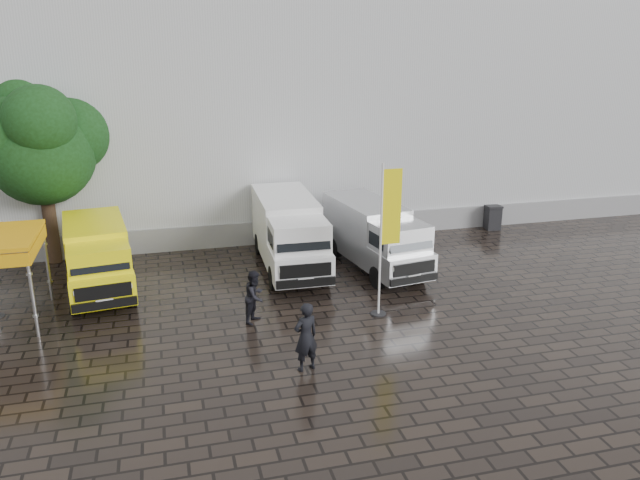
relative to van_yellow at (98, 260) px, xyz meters
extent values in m
plane|color=black|center=(8.51, -4.03, -1.19)|extent=(120.00, 120.00, 0.00)
cube|color=silver|center=(10.51, 11.97, 4.81)|extent=(44.00, 16.00, 12.00)
cube|color=gray|center=(10.51, 3.92, -0.69)|extent=(44.00, 0.15, 1.00)
cylinder|color=silver|center=(-1.57, -0.28, 0.13)|extent=(0.10, 0.10, 2.65)
cylinder|color=silver|center=(-1.57, -3.10, 0.13)|extent=(0.10, 0.10, 2.65)
cylinder|color=black|center=(8.75, -4.17, -1.17)|extent=(0.50, 0.50, 0.04)
cylinder|color=white|center=(8.75, -4.17, 1.27)|extent=(0.07, 0.07, 4.92)
cube|color=#FFEC0D|center=(9.08, -4.17, 2.35)|extent=(0.60, 0.03, 2.36)
cylinder|color=black|center=(-1.98, 3.75, 0.63)|extent=(0.51, 0.51, 3.65)
sphere|color=black|center=(-1.98, 3.75, 3.18)|extent=(4.01, 4.01, 4.01)
sphere|color=black|center=(-2.58, 4.65, 4.82)|extent=(2.37, 2.37, 2.37)
cube|color=black|center=(17.05, 3.42, -0.63)|extent=(0.74, 0.74, 1.11)
imported|color=black|center=(5.69, -7.01, -0.23)|extent=(0.81, 0.66, 1.92)
imported|color=black|center=(4.86, -3.70, -0.35)|extent=(0.99, 1.03, 1.68)
camera|label=1|loc=(2.34, -21.43, 7.25)|focal=35.00mm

